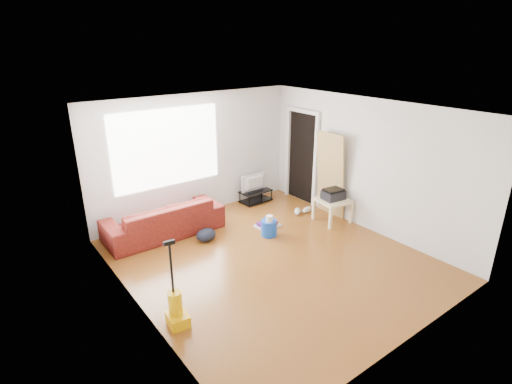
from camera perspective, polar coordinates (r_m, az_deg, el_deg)
room at (r=6.42m, az=2.01°, el=0.83°), size 4.51×5.01×2.51m
sofa at (r=7.82m, az=-12.84°, el=-5.86°), size 2.19×0.86×0.64m
tv_stand at (r=9.06m, az=-0.05°, el=-0.55°), size 0.72×0.43×0.26m
tv at (r=8.95m, az=-0.05°, el=1.32°), size 0.66×0.09×0.38m
side_table at (r=8.15m, az=10.91°, el=-1.50°), size 0.65×0.65×0.48m
printer at (r=8.08m, az=10.99°, el=-0.31°), size 0.45×0.36×0.22m
bucket at (r=7.59m, az=1.84°, el=-6.18°), size 0.31×0.31×0.30m
toilet_paper at (r=7.46m, az=1.92°, el=-4.87°), size 0.13×0.13×0.12m
cleaning_tray at (r=7.92m, az=1.66°, el=-4.58°), size 0.48×0.40×0.16m
backpack at (r=7.46m, az=-7.12°, el=-6.85°), size 0.47×0.42×0.22m
sneakers at (r=8.55m, az=6.63°, el=-2.63°), size 0.53×0.31×0.12m
vacuum at (r=5.42m, az=-11.30°, el=-16.17°), size 0.28×0.31×1.19m
door_panel at (r=8.60m, az=10.19°, el=-3.13°), size 0.22×0.71×1.76m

